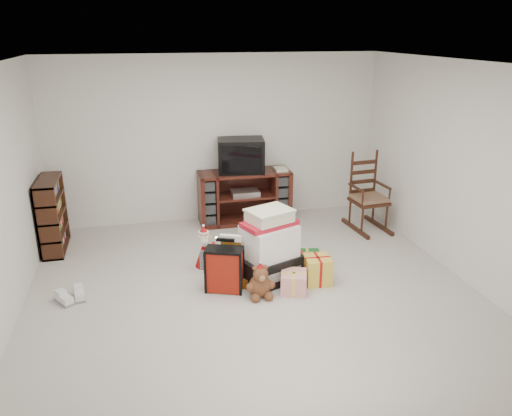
{
  "coord_description": "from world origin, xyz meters",
  "views": [
    {
      "loc": [
        -1.12,
        -4.87,
        2.82
      ],
      "look_at": [
        0.17,
        0.6,
        0.8
      ],
      "focal_mm": 35.0,
      "sensor_mm": 36.0,
      "label": 1
    }
  ],
  "objects_px": {
    "red_suitcase": "(225,270)",
    "santa_figurine": "(266,234)",
    "teddy_bear": "(260,283)",
    "tv_stand": "(245,197)",
    "crt_television": "(241,155)",
    "rocking_chair": "(367,202)",
    "sneaker_pair": "(72,297)",
    "gift_cluster": "(305,269)",
    "bookshelf": "(52,216)",
    "mrs_claus_figurine": "(204,252)",
    "gift_pile": "(269,250)"
  },
  "relations": [
    {
      "from": "red_suitcase",
      "to": "santa_figurine",
      "type": "distance_m",
      "value": 1.24
    },
    {
      "from": "red_suitcase",
      "to": "teddy_bear",
      "type": "height_order",
      "value": "red_suitcase"
    },
    {
      "from": "tv_stand",
      "to": "crt_television",
      "type": "bearing_deg",
      "value": 155.66
    },
    {
      "from": "tv_stand",
      "to": "rocking_chair",
      "type": "relative_size",
      "value": 1.17
    },
    {
      "from": "red_suitcase",
      "to": "tv_stand",
      "type": "bearing_deg",
      "value": 92.59
    },
    {
      "from": "santa_figurine",
      "to": "sneaker_pair",
      "type": "relative_size",
      "value": 1.59
    },
    {
      "from": "teddy_bear",
      "to": "gift_cluster",
      "type": "bearing_deg",
      "value": 23.44
    },
    {
      "from": "santa_figurine",
      "to": "bookshelf",
      "type": "bearing_deg",
      "value": 166.61
    },
    {
      "from": "red_suitcase",
      "to": "mrs_claus_figurine",
      "type": "distance_m",
      "value": 0.62
    },
    {
      "from": "tv_stand",
      "to": "bookshelf",
      "type": "relative_size",
      "value": 1.42
    },
    {
      "from": "tv_stand",
      "to": "santa_figurine",
      "type": "xyz_separation_m",
      "value": [
        0.06,
        -1.1,
        -0.18
      ]
    },
    {
      "from": "red_suitcase",
      "to": "sneaker_pair",
      "type": "relative_size",
      "value": 1.67
    },
    {
      "from": "teddy_bear",
      "to": "gift_pile",
      "type": "bearing_deg",
      "value": 61.5
    },
    {
      "from": "crt_television",
      "to": "rocking_chair",
      "type": "bearing_deg",
      "value": -12.59
    },
    {
      "from": "mrs_claus_figurine",
      "to": "sneaker_pair",
      "type": "distance_m",
      "value": 1.6
    },
    {
      "from": "teddy_bear",
      "to": "sneaker_pair",
      "type": "xyz_separation_m",
      "value": [
        -2.04,
        0.39,
        -0.12
      ]
    },
    {
      "from": "teddy_bear",
      "to": "gift_cluster",
      "type": "xyz_separation_m",
      "value": [
        0.62,
        0.27,
        -0.03
      ]
    },
    {
      "from": "mrs_claus_figurine",
      "to": "sneaker_pair",
      "type": "bearing_deg",
      "value": -164.02
    },
    {
      "from": "bookshelf",
      "to": "crt_television",
      "type": "relative_size",
      "value": 1.32
    },
    {
      "from": "santa_figurine",
      "to": "gift_cluster",
      "type": "bearing_deg",
      "value": -75.97
    },
    {
      "from": "tv_stand",
      "to": "sneaker_pair",
      "type": "relative_size",
      "value": 3.83
    },
    {
      "from": "red_suitcase",
      "to": "crt_television",
      "type": "distance_m",
      "value": 2.34
    },
    {
      "from": "teddy_bear",
      "to": "rocking_chair",
      "type": "bearing_deg",
      "value": 39.04
    },
    {
      "from": "gift_pile",
      "to": "teddy_bear",
      "type": "xyz_separation_m",
      "value": [
        -0.2,
        -0.36,
        -0.21
      ]
    },
    {
      "from": "rocking_chair",
      "to": "gift_pile",
      "type": "xyz_separation_m",
      "value": [
        -1.84,
        -1.29,
        -0.03
      ]
    },
    {
      "from": "rocking_chair",
      "to": "santa_figurine",
      "type": "bearing_deg",
      "value": -170.83
    },
    {
      "from": "tv_stand",
      "to": "gift_cluster",
      "type": "bearing_deg",
      "value": -81.56
    },
    {
      "from": "gift_pile",
      "to": "gift_cluster",
      "type": "relative_size",
      "value": 1.0
    },
    {
      "from": "mrs_claus_figurine",
      "to": "bookshelf",
      "type": "bearing_deg",
      "value": 150.65
    },
    {
      "from": "gift_pile",
      "to": "crt_television",
      "type": "relative_size",
      "value": 1.17
    },
    {
      "from": "tv_stand",
      "to": "mrs_claus_figurine",
      "type": "height_order",
      "value": "tv_stand"
    },
    {
      "from": "gift_pile",
      "to": "gift_cluster",
      "type": "bearing_deg",
      "value": -34.4
    },
    {
      "from": "tv_stand",
      "to": "mrs_claus_figurine",
      "type": "relative_size",
      "value": 2.42
    },
    {
      "from": "red_suitcase",
      "to": "santa_figurine",
      "type": "bearing_deg",
      "value": 74.08
    },
    {
      "from": "gift_pile",
      "to": "crt_television",
      "type": "height_order",
      "value": "crt_television"
    },
    {
      "from": "santa_figurine",
      "to": "mrs_claus_figurine",
      "type": "relative_size",
      "value": 1.0
    },
    {
      "from": "tv_stand",
      "to": "sneaker_pair",
      "type": "height_order",
      "value": "tv_stand"
    },
    {
      "from": "red_suitcase",
      "to": "sneaker_pair",
      "type": "height_order",
      "value": "red_suitcase"
    },
    {
      "from": "gift_cluster",
      "to": "crt_television",
      "type": "relative_size",
      "value": 1.17
    },
    {
      "from": "santa_figurine",
      "to": "crt_television",
      "type": "height_order",
      "value": "crt_television"
    },
    {
      "from": "bookshelf",
      "to": "gift_pile",
      "type": "height_order",
      "value": "bookshelf"
    },
    {
      "from": "tv_stand",
      "to": "rocking_chair",
      "type": "bearing_deg",
      "value": -21.06
    },
    {
      "from": "crt_television",
      "to": "teddy_bear",
      "type": "bearing_deg",
      "value": -87.98
    },
    {
      "from": "santa_figurine",
      "to": "sneaker_pair",
      "type": "bearing_deg",
      "value": -160.89
    },
    {
      "from": "bookshelf",
      "to": "red_suitcase",
      "type": "distance_m",
      "value": 2.63
    },
    {
      "from": "red_suitcase",
      "to": "gift_cluster",
      "type": "relative_size",
      "value": 0.7
    },
    {
      "from": "mrs_claus_figurine",
      "to": "tv_stand",
      "type": "bearing_deg",
      "value": 61.06
    },
    {
      "from": "red_suitcase",
      "to": "mrs_claus_figurine",
      "type": "height_order",
      "value": "red_suitcase"
    },
    {
      "from": "red_suitcase",
      "to": "santa_figurine",
      "type": "relative_size",
      "value": 1.05
    },
    {
      "from": "teddy_bear",
      "to": "santa_figurine",
      "type": "xyz_separation_m",
      "value": [
        0.38,
        1.22,
        0.06
      ]
    }
  ]
}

